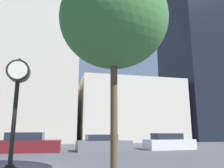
{
  "coord_description": "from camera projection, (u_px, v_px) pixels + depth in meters",
  "views": [
    {
      "loc": [
        1.85,
        -9.94,
        1.59
      ],
      "look_at": [
        6.75,
        10.8,
        6.14
      ],
      "focal_mm": 35.0,
      "sensor_mm": 36.0,
      "label": 1
    }
  ],
  "objects": [
    {
      "name": "building_storefront_row",
      "position": [
        127.0,
        112.0,
        35.28
      ],
      "size": [
        15.27,
        12.0,
        9.12
      ],
      "color": "beige",
      "rests_on": "ground_plane"
    },
    {
      "name": "bare_tree",
      "position": [
        114.0,
        21.0,
        7.97
      ],
      "size": [
        3.92,
        3.92,
        7.29
      ],
      "color": "brown",
      "rests_on": "ground_plane"
    },
    {
      "name": "car_maroon",
      "position": [
        27.0,
        144.0,
        16.32
      ],
      "size": [
        4.86,
        1.98,
        1.46
      ],
      "rotation": [
        0.0,
        0.0,
        -0.06
      ],
      "color": "maroon",
      "rests_on": "ground_plane"
    },
    {
      "name": "building_glass_modern",
      "position": [
        195.0,
        48.0,
        40.88
      ],
      "size": [
        9.76,
        12.0,
        33.47
      ],
      "color": "black",
      "rests_on": "ground_plane"
    },
    {
      "name": "street_clock",
      "position": [
        17.0,
        87.0,
        9.7
      ],
      "size": [
        0.99,
        0.55,
        4.83
      ],
      "color": "black",
      "rests_on": "ground_plane"
    },
    {
      "name": "car_white",
      "position": [
        169.0,
        142.0,
        18.94
      ],
      "size": [
        4.24,
        2.03,
        1.36
      ],
      "rotation": [
        0.0,
        0.0,
        0.03
      ],
      "color": "silver",
      "rests_on": "ground_plane"
    },
    {
      "name": "building_tall_tower",
      "position": [
        31.0,
        49.0,
        33.8
      ],
      "size": [
        13.99,
        12.0,
        28.03
      ],
      "color": "beige",
      "rests_on": "ground_plane"
    },
    {
      "name": "car_grey",
      "position": [
        103.0,
        144.0,
        17.43
      ],
      "size": [
        4.4,
        1.9,
        1.28
      ],
      "rotation": [
        0.0,
        0.0,
        0.05
      ],
      "color": "slate",
      "rests_on": "ground_plane"
    }
  ]
}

